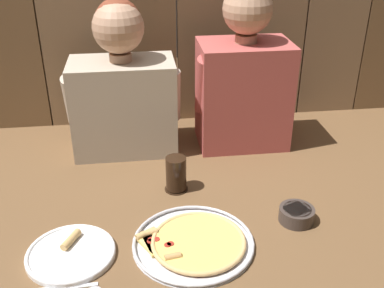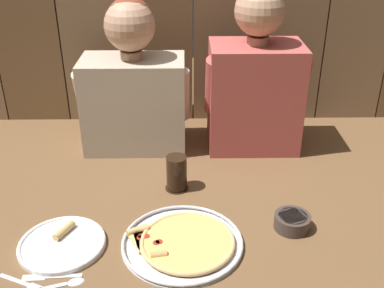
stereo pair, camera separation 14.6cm
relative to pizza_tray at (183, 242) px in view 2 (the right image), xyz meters
The scene contains 10 objects.
ground_plane 0.18m from the pizza_tray, 75.87° to the left, with size 3.20×3.20×0.00m, color brown.
pizza_tray is the anchor object (origin of this frame).
dinner_plate 0.34m from the pizza_tray, behind, with size 0.24×0.24×0.03m.
drinking_glass 0.30m from the pizza_tray, 94.09° to the left, with size 0.08×0.08×0.12m.
dipping_bowl 0.33m from the pizza_tray, 12.63° to the left, with size 0.11×0.11×0.04m.
table_fork 0.43m from the pizza_tray, 160.86° to the right, with size 0.13×0.07×0.01m.
table_knife 0.36m from the pizza_tray, 160.36° to the right, with size 0.16×0.02×0.01m.
table_spoon 0.33m from the pizza_tray, 153.56° to the right, with size 0.14×0.06×0.01m.
diner_left 0.69m from the pizza_tray, 106.86° to the left, with size 0.42×0.22×0.57m.
diner_right 0.72m from the pizza_tray, 65.96° to the left, with size 0.38×0.23×0.62m.
Camera 2 is at (-0.03, -1.19, 0.86)m, focal length 42.98 mm.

